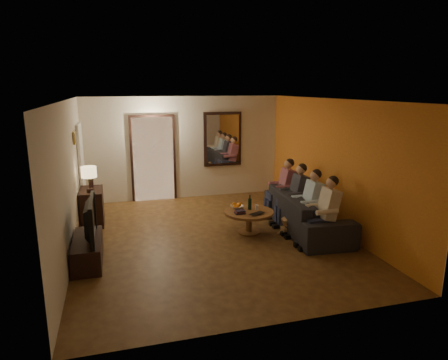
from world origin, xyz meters
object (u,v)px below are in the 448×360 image
object	(u,v)px
dresser	(92,207)
laptop	(259,214)
person_a	(325,215)
sofa	(306,212)
bowl	(237,207)
wine_bottle	(250,202)
tv_stand	(88,250)
person_d	(284,190)
table_lamp	(89,179)
coffee_table	(249,222)
dog	(294,220)
person_c	(296,197)
tv	(85,219)
person_b	(309,205)

from	to	relation	value
dresser	laptop	xyz separation A→B (m)	(3.09, -1.67, 0.09)
person_a	sofa	bearing A→B (deg)	83.66
person_a	laptop	world-z (taller)	person_a
person_a	bowl	xyz separation A→B (m)	(-1.26, 1.23, -0.12)
wine_bottle	tv_stand	bearing A→B (deg)	-167.36
dresser	tv_stand	xyz separation A→B (m)	(0.00, -1.98, -0.17)
tv_stand	wine_bottle	size ratio (longest dim) A/B	4.00
sofa	person_d	bearing A→B (deg)	10.97
laptop	wine_bottle	bearing A→B (deg)	69.94
person_d	bowl	xyz separation A→B (m)	(-1.26, -0.57, -0.12)
table_lamp	coffee_table	distance (m)	3.31
table_lamp	bowl	bearing A→B (deg)	-18.73
coffee_table	laptop	distance (m)	0.38
sofa	person_a	xyz separation A→B (m)	(-0.10, -0.90, 0.23)
sofa	dog	size ratio (longest dim) A/B	4.56
bowl	laptop	xyz separation A→B (m)	(0.28, -0.50, -0.02)
person_c	person_d	xyz separation A→B (m)	(0.00, 0.60, 0.00)
table_lamp	person_d	bearing A→B (deg)	-5.43
person_c	bowl	size ratio (longest dim) A/B	4.63
dog	dresser	bearing A→B (deg)	155.29
table_lamp	wine_bottle	distance (m)	3.25
person_a	wine_bottle	distance (m)	1.52
person_a	person_c	world-z (taller)	same
dresser	person_a	bearing A→B (deg)	-30.59
sofa	person_d	distance (m)	0.93
sofa	dog	xyz separation A→B (m)	(-0.33, -0.14, -0.09)
tv	coffee_table	distance (m)	3.09
person_a	laptop	size ratio (longest dim) A/B	3.65
tv_stand	person_c	size ratio (longest dim) A/B	1.03
bowl	laptop	bearing A→B (deg)	-60.75
dresser	tv	world-z (taller)	tv
sofa	laptop	bearing A→B (deg)	103.36
coffee_table	bowl	world-z (taller)	bowl
person_a	person_b	distance (m)	0.60
person_c	coffee_table	xyz separation A→B (m)	(-1.08, -0.19, -0.38)
table_lamp	sofa	world-z (taller)	table_lamp
table_lamp	tv_stand	size ratio (longest dim) A/B	0.44
coffee_table	bowl	bearing A→B (deg)	129.29
table_lamp	sofa	distance (m)	4.41
tv_stand	person_a	world-z (taller)	person_a
tv	coffee_table	xyz separation A→B (m)	(2.99, 0.58, -0.52)
tv_stand	bowl	bearing A→B (deg)	15.92
table_lamp	person_b	distance (m)	4.39
sofa	wine_bottle	bearing A→B (deg)	83.92
sofa	laptop	world-z (taller)	sofa
bowl	wine_bottle	bearing A→B (deg)	-27.55
dresser	coffee_table	world-z (taller)	dresser
sofa	person_a	bearing A→B (deg)	178.29
tv	person_d	size ratio (longest dim) A/B	0.95
wine_bottle	person_d	bearing A→B (deg)	33.62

